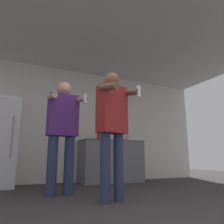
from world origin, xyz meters
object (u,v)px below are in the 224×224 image
Objects in this scene: bottle_brown_liquor at (106,137)px; bottle_dark_rum at (122,137)px; person_man_side at (63,128)px; person_woman_foreground at (112,122)px; bottle_amber_bourbon at (128,138)px; bottle_red_label at (99,136)px.

bottle_dark_rum is (0.41, 0.00, 0.02)m from bottle_brown_liquor.
person_woman_foreground is at bearing -58.55° from person_man_side.
person_man_side is (-1.82, -1.31, -0.04)m from bottle_amber_bourbon.
bottle_brown_liquor is at bearing 0.00° from bottle_red_label.
bottle_dark_rum is at bearing -180.00° from bottle_amber_bourbon.
bottle_brown_liquor is 0.15× the size of person_woman_foreground.
bottle_dark_rum is at bearing 38.15° from person_man_side.
person_man_side is (-1.67, -1.31, -0.06)m from bottle_dark_rum.
bottle_brown_liquor is 2.22m from person_woman_foreground.
person_woman_foreground is (-1.20, -2.07, -0.05)m from bottle_dark_rum.
person_woman_foreground reaches higher than bottle_brown_liquor.
person_man_side is (-1.08, -1.31, -0.06)m from bottle_red_label.
bottle_red_label is 2.16m from person_woman_foreground.
bottle_dark_rum reaches higher than bottle_brown_liquor.
bottle_amber_bourbon is 0.15× the size of person_man_side.
bottle_red_label is at bearing 50.47° from person_man_side.
bottle_red_label is 0.98× the size of bottle_dark_rum.
person_man_side reaches higher than bottle_dark_rum.
bottle_brown_liquor is at bearing -180.00° from bottle_amber_bourbon.
bottle_amber_bourbon is 0.74m from bottle_red_label.
person_woman_foreground is 0.90m from person_man_side.
bottle_red_label is 0.59m from bottle_dark_rum.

